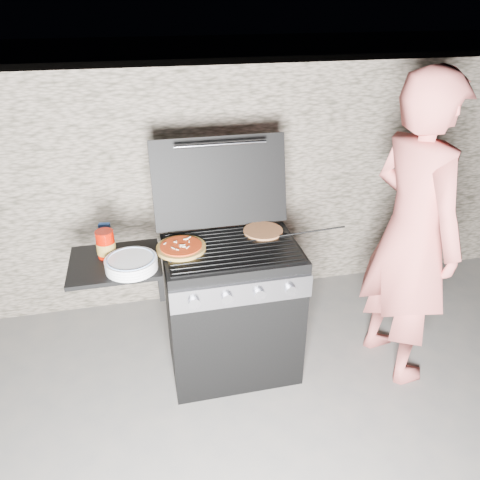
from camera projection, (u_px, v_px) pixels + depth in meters
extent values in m
plane|color=#565655|center=(233.00, 364.00, 3.17)|extent=(50.00, 50.00, 0.00)
cube|color=gray|center=(204.00, 184.00, 3.65)|extent=(8.00, 0.35, 1.80)
cylinder|color=tan|center=(263.00, 231.00, 2.90)|extent=(0.30, 0.30, 0.01)
cylinder|color=#970C00|center=(106.00, 244.00, 2.62)|extent=(0.13, 0.13, 0.16)
cube|color=blue|center=(105.00, 234.00, 2.76)|extent=(0.07, 0.05, 0.13)
cylinder|color=silver|center=(131.00, 264.00, 2.52)|extent=(0.31, 0.31, 0.06)
imported|color=#D6635D|center=(412.00, 235.00, 2.76)|extent=(0.56, 0.76, 1.92)
cylinder|color=black|center=(312.00, 232.00, 2.82)|extent=(0.38, 0.10, 0.08)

